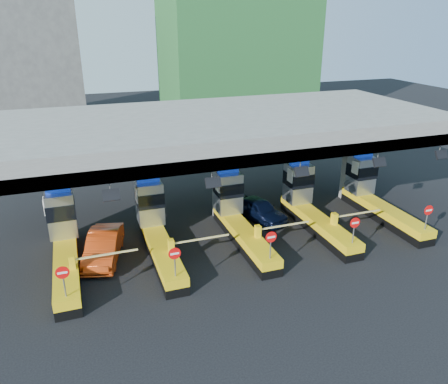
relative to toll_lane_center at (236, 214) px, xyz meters
name	(u,v)px	position (x,y,z in m)	size (l,w,h in m)	color
ground	(238,236)	(0.00, -0.28, -1.40)	(120.00, 120.00, 0.00)	black
toll_canopy	(222,129)	(0.00, 2.59, 4.74)	(28.00, 12.09, 7.00)	slate
toll_lane_far_left	(64,240)	(-10.00, 0.00, 0.00)	(4.43, 8.00, 4.16)	black
toll_lane_left	(155,226)	(-5.00, 0.00, 0.00)	(4.43, 8.00, 4.16)	black
toll_lane_center	(236,214)	(0.00, 0.00, 0.00)	(4.43, 8.00, 4.16)	black
toll_lane_right	(309,203)	(5.00, 0.00, 0.00)	(4.43, 8.00, 4.16)	black
toll_lane_far_right	(373,194)	(10.00, 0.00, 0.00)	(4.43, 8.00, 4.16)	black
bg_building_scaffold	(237,6)	(12.00, 31.72, 12.60)	(18.00, 12.00, 28.00)	#1E5926
bg_building_concrete	(16,51)	(-14.00, 35.72, 7.60)	(14.00, 10.00, 18.00)	#4C4C49
van	(259,209)	(2.22, 1.54, -0.66)	(1.74, 4.33, 1.47)	black
red_car	(104,246)	(-8.00, -0.28, -0.62)	(1.64, 4.71, 1.55)	#C33A0F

